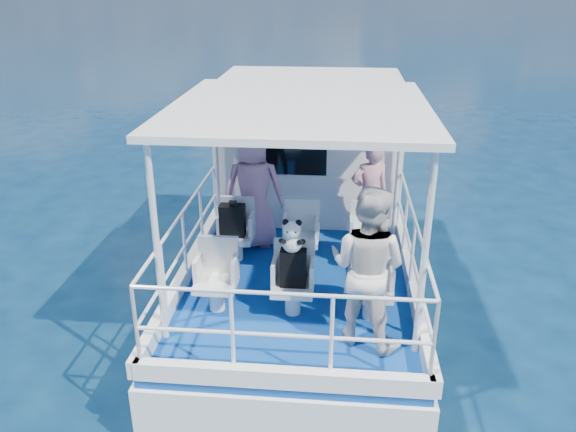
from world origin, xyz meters
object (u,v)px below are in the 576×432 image
object	(u,v)px
passenger_port_fwd	(254,189)
passenger_stbd_aft	(367,267)
backpack_center	(293,268)
panda	(292,236)

from	to	relation	value
passenger_port_fwd	passenger_stbd_aft	xyz separation A→B (m)	(1.52, -2.22, 0.02)
passenger_stbd_aft	backpack_center	size ratio (longest dim) A/B	4.00
passenger_port_fwd	panda	distance (m)	1.95
passenger_port_fwd	panda	world-z (taller)	passenger_port_fwd
backpack_center	passenger_port_fwd	bearing A→B (deg)	111.78
passenger_port_fwd	passenger_stbd_aft	distance (m)	2.69
passenger_port_fwd	passenger_stbd_aft	size ratio (longest dim) A/B	0.98
passenger_stbd_aft	panda	bearing A→B (deg)	0.04
backpack_center	panda	distance (m)	0.41
passenger_stbd_aft	backpack_center	xyz separation A→B (m)	(-0.80, 0.43, -0.28)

